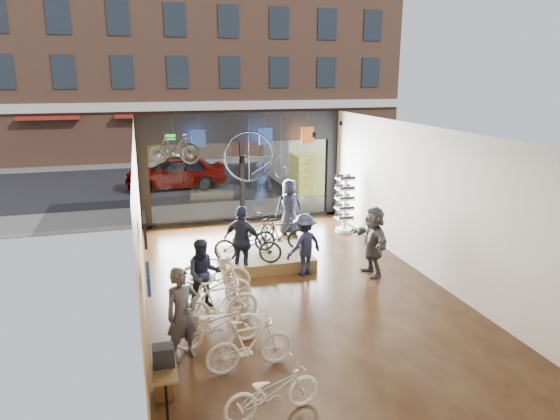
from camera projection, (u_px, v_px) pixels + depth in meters
name	position (u px, v px, depth m)	size (l,w,h in m)	color
ground_plane	(292.00, 286.00, 12.26)	(7.00, 12.00, 0.04)	black
ceiling	(293.00, 129.00, 11.26)	(7.00, 12.00, 0.04)	black
wall_left	(138.00, 222.00, 10.84)	(0.04, 12.00, 3.80)	#AD7B24
wall_right	(425.00, 201.00, 12.68)	(0.04, 12.00, 3.80)	beige
wall_back	(437.00, 333.00, 6.17)	(7.00, 0.04, 3.80)	beige
storefront	(242.00, 168.00, 17.34)	(7.00, 0.26, 3.80)	black
exit_sign	(170.00, 137.00, 16.30)	(0.35, 0.06, 0.18)	#198C26
street_road	(208.00, 174.00, 26.20)	(30.00, 18.00, 0.02)	black
sidewalk_near	(236.00, 210.00, 18.93)	(30.00, 2.40, 0.12)	slate
sidewalk_far	(199.00, 161.00, 29.89)	(30.00, 2.00, 0.12)	slate
opposite_building	(189.00, 42.00, 30.42)	(26.00, 5.00, 14.00)	brown
street_car	(176.00, 172.00, 22.72)	(1.79, 4.46, 1.52)	gray
box_truck	(303.00, 158.00, 23.17)	(2.16, 6.49, 2.55)	silver
floor_bike_0	(272.00, 391.00, 7.48)	(0.54, 1.56, 0.82)	beige
floor_bike_1	(250.00, 344.00, 8.64)	(0.45, 1.60, 0.96)	beige
floor_bike_2	(218.00, 324.00, 9.42)	(0.60, 1.71, 0.90)	beige
floor_bike_3	(219.00, 303.00, 10.17)	(0.47, 1.66, 1.00)	beige
floor_bike_4	(212.00, 286.00, 11.13)	(0.60, 1.73, 0.91)	beige
floor_bike_5	(214.00, 272.00, 11.75)	(0.48, 1.71, 1.03)	beige
display_platform	(265.00, 258.00, 13.66)	(2.40, 1.80, 0.30)	brown
display_bike_left	(248.00, 245.00, 12.85)	(0.62, 1.77, 0.93)	black
display_bike_mid	(281.00, 234.00, 13.77)	(0.42, 1.50, 0.90)	black
display_bike_right	(254.00, 231.00, 14.13)	(0.57, 1.63, 0.86)	black
customer_0	(182.00, 314.00, 8.90)	(0.64, 0.42, 1.75)	#3F3F44
customer_1	(204.00, 274.00, 10.87)	(0.78, 0.60, 1.60)	#161C33
customer_2	(243.00, 241.00, 12.71)	(1.07, 0.45, 1.82)	#161C33
customer_3	(304.00, 245.00, 12.73)	(1.05, 0.60, 1.63)	#161C33
customer_4	(289.00, 207.00, 16.08)	(0.88, 0.57, 1.80)	#161C33
customer_5	(373.00, 241.00, 12.73)	(1.68, 0.53, 1.81)	#3F3F44
sunglasses_rack	(345.00, 204.00, 16.29)	(0.56, 0.46, 1.90)	white
wall_merch	(152.00, 320.00, 7.78)	(0.40, 2.40, 2.60)	navy
penny_farthing	(259.00, 157.00, 15.71)	(1.99, 0.06, 1.59)	black
hung_bike	(174.00, 148.00, 14.77)	(0.45, 1.58, 0.95)	black
jersey_left	(199.00, 139.00, 15.89)	(0.45, 0.03, 0.55)	#1E3F99
jersey_mid	(266.00, 136.00, 16.47)	(0.45, 0.03, 0.55)	#1E3F99
jersey_right	(308.00, 135.00, 16.85)	(0.45, 0.03, 0.55)	#CC5919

